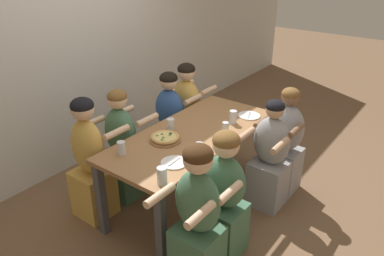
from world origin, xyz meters
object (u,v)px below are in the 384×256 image
(drinking_glass_c, at_px, (199,149))
(drinking_glass_f, at_px, (121,148))
(diner_far_midright, at_px, (170,124))
(pizza_board_main, at_px, (165,138))
(drinking_glass_a, at_px, (171,126))
(diner_near_right, at_px, (284,146))
(diner_near_midleft, at_px, (223,200))
(diner_far_left, at_px, (90,164))
(diner_far_midleft, at_px, (122,149))
(diner_near_left, at_px, (197,221))
(drinking_glass_e, at_px, (162,176))
(empty_plate_b, at_px, (174,163))
(drinking_glass_b, at_px, (233,118))
(diner_near_midright, at_px, (270,160))
(drinking_glass_d, at_px, (225,128))
(diner_far_right, at_px, (187,114))
(empty_plate_a, at_px, (249,116))

(drinking_glass_c, bearing_deg, drinking_glass_f, 126.58)
(diner_far_midright, bearing_deg, pizza_board_main, -52.55)
(drinking_glass_a, height_order, diner_near_right, diner_near_right)
(drinking_glass_c, height_order, diner_near_midleft, diner_near_midleft)
(diner_far_left, xyz_separation_m, diner_far_midleft, (0.40, 0.00, -0.03))
(diner_far_midleft, distance_m, diner_near_midleft, 1.26)
(diner_far_midleft, bearing_deg, diner_near_left, -19.50)
(diner_near_right, xyz_separation_m, diner_far_midleft, (-1.07, 1.26, 0.01))
(drinking_glass_e, xyz_separation_m, drinking_glass_f, (0.12, 0.56, -0.00))
(empty_plate_b, xyz_separation_m, diner_near_midleft, (0.11, -0.41, -0.25))
(drinking_glass_a, distance_m, diner_near_left, 1.09)
(diner_near_midleft, bearing_deg, diner_near_left, 90.00)
(drinking_glass_c, bearing_deg, diner_far_midleft, 92.30)
(pizza_board_main, bearing_deg, drinking_glass_b, -23.18)
(diner_near_midright, distance_m, diner_far_midleft, 1.46)
(drinking_glass_b, height_order, diner_near_left, diner_near_left)
(diner_near_midright, height_order, diner_near_right, diner_near_right)
(drinking_glass_f, height_order, diner_near_midleft, diner_near_midleft)
(drinking_glass_c, bearing_deg, drinking_glass_d, 5.21)
(empty_plate_b, xyz_separation_m, diner_far_right, (1.26, 0.84, -0.24))
(pizza_board_main, height_order, diner_near_midright, diner_near_midright)
(diner_far_left, height_order, diner_far_midleft, diner_far_left)
(pizza_board_main, bearing_deg, drinking_glass_f, 161.68)
(diner_far_right, relative_size, diner_near_right, 1.03)
(empty_plate_b, bearing_deg, empty_plate_a, -1.36)
(diner_far_left, bearing_deg, drinking_glass_e, -4.72)
(empty_plate_b, xyz_separation_m, drinking_glass_f, (-0.15, 0.45, 0.05))
(pizza_board_main, distance_m, drinking_glass_a, 0.20)
(drinking_glass_f, bearing_deg, drinking_glass_b, -21.42)
(empty_plate_b, height_order, diner_far_midleft, diner_far_midleft)
(diner_far_midleft, bearing_deg, diner_near_midright, 30.43)
(drinking_glass_e, xyz_separation_m, diner_far_midright, (1.22, 0.96, -0.31))
(drinking_glass_f, relative_size, diner_far_midright, 0.10)
(diner_far_midleft, bearing_deg, empty_plate_a, 48.59)
(diner_near_midright, bearing_deg, drinking_glass_d, 30.35)
(drinking_glass_d, distance_m, drinking_glass_e, 1.00)
(pizza_board_main, relative_size, drinking_glass_a, 2.24)
(drinking_glass_f, distance_m, diner_near_midright, 1.43)
(empty_plate_a, height_order, diner_near_midleft, diner_near_midleft)
(empty_plate_b, bearing_deg, diner_near_midright, -23.76)
(pizza_board_main, xyz_separation_m, drinking_glass_a, (0.18, 0.09, 0.03))
(empty_plate_b, height_order, drinking_glass_d, drinking_glass_d)
(empty_plate_a, distance_m, drinking_glass_a, 0.87)
(drinking_glass_b, bearing_deg, drinking_glass_f, 158.58)
(diner_far_midright, distance_m, diner_near_right, 1.30)
(drinking_glass_a, bearing_deg, empty_plate_b, -137.46)
(drinking_glass_f, bearing_deg, diner_near_midleft, -72.87)
(diner_near_midright, xyz_separation_m, diner_near_midleft, (-0.83, 0.00, 0.03))
(drinking_glass_e, distance_m, diner_near_midleft, 0.58)
(drinking_glass_d, height_order, diner_far_right, diner_far_right)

